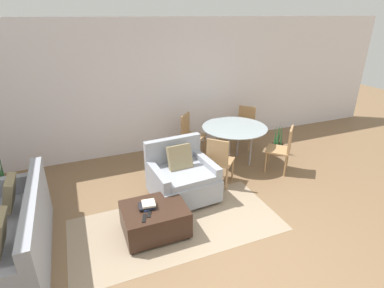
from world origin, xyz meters
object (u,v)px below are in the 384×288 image
Objects in this scene: potted_plant at (2,192)px; potted_plant_small at (277,146)px; ottoman at (155,219)px; book_stack at (148,205)px; dining_chair_near_left at (219,159)px; tv_remote_secondary at (144,218)px; dining_chair_far_right at (245,124)px; tv_remote_primary at (149,214)px; dining_chair_far_left at (190,132)px; dining_chair_near_right at (283,147)px; couch at (9,242)px; dining_table at (234,130)px; armchair at (182,178)px.

potted_plant reaches higher than potted_plant_small.
potted_plant is at bearing 143.23° from ottoman.
book_stack is 0.27× the size of dining_chair_near_left.
tv_remote_secondary is 0.19× the size of dining_chair_near_left.
ottoman is at bearing -141.83° from dining_chair_far_right.
dining_chair_far_left is (1.47, 2.27, 0.10)m from tv_remote_primary.
book_stack is 2.90m from dining_chair_near_right.
ottoman is at bearing -154.87° from potted_plant_small.
tv_remote_secondary is at bearing -42.69° from potted_plant.
dining_chair_far_left is 1.35m from dining_chair_far_right.
couch reaches higher than dining_chair_far_left.
dining_table is (4.07, -0.05, 0.45)m from potted_plant.
tv_remote_primary is 0.88× the size of tv_remote_secondary.
ottoman is 3.47× the size of book_stack.
dining_chair_far_right is (2.80, 2.11, 0.07)m from book_stack.
armchair is 2.08m from dining_chair_near_right.
couch is 2.25× the size of dining_chair_near_right.
ottoman is (-0.66, -0.69, -0.13)m from armchair.
armchair is 1.15× the size of dining_chair_near_right.
dining_chair_near_right is (4.75, -0.72, 0.27)m from potted_plant.
couch is 2.38× the size of ottoman.
dining_chair_far_left is 1.00× the size of dining_chair_far_right.
dining_table is (3.81, 1.34, 0.39)m from couch.
potted_plant is 3.49m from dining_chair_near_left.
tv_remote_secondary is 2.79m from dining_table.
dining_chair_far_right is at bearing 38.77° from tv_remote_primary.
potted_plant reaches higher than dining_chair_near_right.
dining_chair_near_right reaches higher than ottoman.
dining_table is at bearing -45.00° from dining_chair_far_left.
book_stack is at bearing 160.70° from ottoman.
dining_chair_near_right is at bearing -45.00° from dining_table.
ottoman is 2.53m from potted_plant.
tv_remote_secondary is (1.58, -0.32, 0.11)m from couch.
couch is 1.95× the size of armchair.
dining_chair_near_left reaches higher than tv_remote_secondary.
ottoman is 2.56m from dining_table.
couch reaches higher than dining_table.
couch reaches higher than dining_chair_near_right.
dining_chair_far_right is 1.30× the size of potted_plant_small.
potted_plant is at bearing 179.57° from potted_plant_small.
tv_remote_primary is (-0.10, -0.12, 0.19)m from ottoman.
potted_plant_small is (3.14, 1.47, -0.04)m from ottoman.
couch is 1.84× the size of potted_plant.
dining_chair_far_left is (3.13, 2.01, 0.21)m from couch.
potted_plant is 4.81m from dining_chair_near_right.
couch is at bearing -147.30° from dining_chair_far_left.
dining_chair_far_right is at bearing 45.00° from dining_chair_near_left.
potted_plant_small is at bearing 25.13° from ottoman.
dining_table is at bearing -0.65° from potted_plant.
armchair is 4.23× the size of book_stack.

